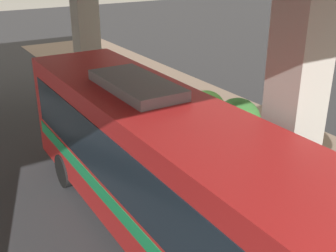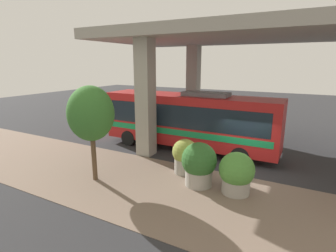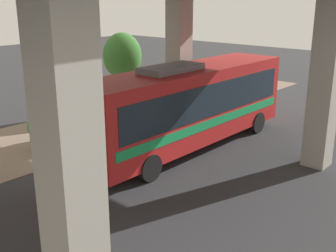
{
  "view_description": "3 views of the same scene",
  "coord_description": "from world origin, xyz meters",
  "px_view_note": "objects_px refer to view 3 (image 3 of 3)",
  "views": [
    {
      "loc": [
        6.85,
        11.02,
        6.47
      ],
      "look_at": [
        0.93,
        1.49,
        1.73
      ],
      "focal_mm": 45.0,
      "sensor_mm": 36.0,
      "label": 1
    },
    {
      "loc": [
        -12.08,
        -2.63,
        5.38
      ],
      "look_at": [
        -0.21,
        3.77,
        2.11
      ],
      "focal_mm": 28.0,
      "sensor_mm": 36.0,
      "label": 2
    },
    {
      "loc": [
        13.26,
        -9.56,
        6.28
      ],
      "look_at": [
        1.74,
        3.46,
        0.89
      ],
      "focal_mm": 45.0,
      "sensor_mm": 36.0,
      "label": 3
    }
  ],
  "objects_px": {
    "street_tree_near": "(122,56)",
    "planter_front": "(45,129)",
    "bus": "(188,103)",
    "planter_middle": "(76,118)",
    "planter_back": "(110,119)"
  },
  "relations": [
    {
      "from": "planter_front",
      "to": "planter_middle",
      "type": "relative_size",
      "value": 0.9
    },
    {
      "from": "planter_middle",
      "to": "planter_back",
      "type": "xyz_separation_m",
      "value": [
        0.96,
        1.12,
        -0.12
      ]
    },
    {
      "from": "planter_middle",
      "to": "planter_front",
      "type": "bearing_deg",
      "value": -88.1
    },
    {
      "from": "planter_front",
      "to": "planter_middle",
      "type": "bearing_deg",
      "value": 91.9
    },
    {
      "from": "planter_back",
      "to": "bus",
      "type": "bearing_deg",
      "value": 21.52
    },
    {
      "from": "bus",
      "to": "planter_front",
      "type": "bearing_deg",
      "value": -136.58
    },
    {
      "from": "planter_front",
      "to": "street_tree_near",
      "type": "distance_m",
      "value": 6.81
    },
    {
      "from": "planter_back",
      "to": "street_tree_near",
      "type": "relative_size",
      "value": 0.39
    },
    {
      "from": "planter_front",
      "to": "planter_middle",
      "type": "xyz_separation_m",
      "value": [
        -0.05,
        1.66,
        0.12
      ]
    },
    {
      "from": "street_tree_near",
      "to": "planter_front",
      "type": "bearing_deg",
      "value": -73.51
    },
    {
      "from": "planter_middle",
      "to": "street_tree_near",
      "type": "height_order",
      "value": "street_tree_near"
    },
    {
      "from": "planter_back",
      "to": "street_tree_near",
      "type": "bearing_deg",
      "value": 128.85
    },
    {
      "from": "bus",
      "to": "planter_back",
      "type": "xyz_separation_m",
      "value": [
        -3.48,
        -1.37,
        -1.1
      ]
    },
    {
      "from": "planter_front",
      "to": "bus",
      "type": "bearing_deg",
      "value": 43.42
    },
    {
      "from": "planter_middle",
      "to": "street_tree_near",
      "type": "relative_size",
      "value": 0.45
    }
  ]
}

